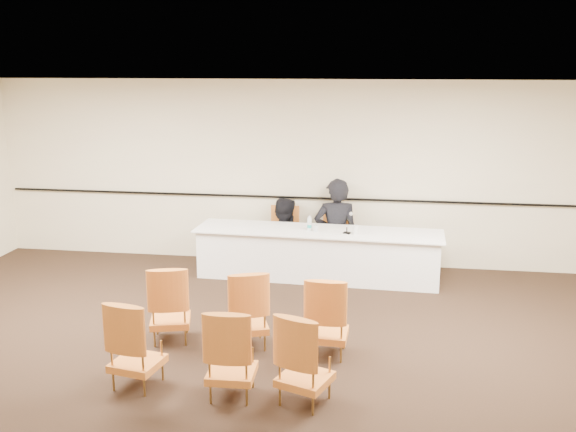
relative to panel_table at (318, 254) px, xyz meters
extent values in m
plane|color=black|center=(-0.52, -3.20, -0.38)|extent=(10.00, 10.00, 0.00)
plane|color=white|center=(-0.52, -3.20, 2.62)|extent=(10.00, 10.00, 0.00)
cube|color=#F9EFC4|center=(-0.52, 0.80, 1.12)|extent=(10.00, 0.04, 3.00)
cube|color=black|center=(-0.52, 0.76, 0.72)|extent=(9.80, 0.04, 0.03)
imported|color=black|center=(0.24, 0.55, 0.12)|extent=(0.76, 0.55, 1.96)
imported|color=black|center=(-0.64, 0.59, -0.08)|extent=(0.82, 0.65, 1.65)
cube|color=white|center=(0.33, -0.11, 0.38)|extent=(0.34, 0.28, 0.00)
cylinder|color=silver|center=(-0.03, -0.08, 0.43)|extent=(0.07, 0.07, 0.10)
cylinder|color=silver|center=(0.58, -0.15, 0.45)|extent=(0.11, 0.11, 0.14)
camera|label=1|loc=(0.97, -9.43, 2.88)|focal=40.00mm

